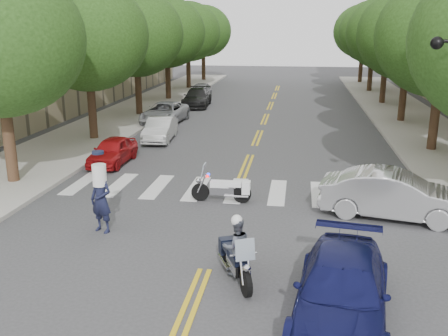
% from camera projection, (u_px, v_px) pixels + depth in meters
% --- Properties ---
extents(ground, '(140.00, 140.00, 0.00)m').
position_uv_depth(ground, '(205.00, 270.00, 12.73)').
color(ground, '#38383A').
rests_on(ground, ground).
extents(sidewalk_left, '(5.00, 60.00, 0.15)m').
position_uv_depth(sidewalk_left, '(130.00, 114.00, 35.01)').
color(sidewalk_left, '#9E9991').
rests_on(sidewalk_left, ground).
extents(sidewalk_right, '(5.00, 60.00, 0.15)m').
position_uv_depth(sidewalk_right, '(412.00, 122.00, 32.29)').
color(sidewalk_right, '#9E9991').
rests_on(sidewalk_right, ground).
extents(tree_l_1, '(6.40, 6.40, 8.45)m').
position_uv_depth(tree_l_1, '(87.00, 36.00, 25.80)').
color(tree_l_1, '#382316').
rests_on(tree_l_1, ground).
extents(tree_l_2, '(6.40, 6.40, 8.45)m').
position_uv_depth(tree_l_2, '(136.00, 34.00, 33.42)').
color(tree_l_2, '#382316').
rests_on(tree_l_2, ground).
extents(tree_l_3, '(6.40, 6.40, 8.45)m').
position_uv_depth(tree_l_3, '(167.00, 33.00, 41.03)').
color(tree_l_3, '#382316').
rests_on(tree_l_3, ground).
extents(tree_l_4, '(6.40, 6.40, 8.45)m').
position_uv_depth(tree_l_4, '(188.00, 32.00, 48.64)').
color(tree_l_4, '#382316').
rests_on(tree_l_4, ground).
extents(tree_l_5, '(6.40, 6.40, 8.45)m').
position_uv_depth(tree_l_5, '(203.00, 31.00, 56.26)').
color(tree_l_5, '#382316').
rests_on(tree_l_5, ground).
extents(tree_r_1, '(6.40, 6.40, 8.45)m').
position_uv_depth(tree_r_1, '(444.00, 36.00, 23.29)').
color(tree_r_1, '#382316').
rests_on(tree_r_1, ground).
extents(tree_r_2, '(6.40, 6.40, 8.45)m').
position_uv_depth(tree_r_2, '(409.00, 34.00, 30.90)').
color(tree_r_2, '#382316').
rests_on(tree_r_2, ground).
extents(tree_r_3, '(6.40, 6.40, 8.45)m').
position_uv_depth(tree_r_3, '(388.00, 33.00, 38.52)').
color(tree_r_3, '#382316').
rests_on(tree_r_3, ground).
extents(tree_r_4, '(6.40, 6.40, 8.45)m').
position_uv_depth(tree_r_4, '(374.00, 32.00, 46.13)').
color(tree_r_4, '#382316').
rests_on(tree_r_4, ground).
extents(tree_r_5, '(6.40, 6.40, 8.45)m').
position_uv_depth(tree_r_5, '(363.00, 31.00, 53.74)').
color(tree_r_5, '#382316').
rests_on(tree_r_5, ground).
extents(motorcycle_police, '(1.08, 1.99, 1.70)m').
position_uv_depth(motorcycle_police, '(236.00, 251.00, 12.06)').
color(motorcycle_police, black).
rests_on(motorcycle_police, ground).
extents(motorcycle_parked, '(2.14, 0.47, 1.38)m').
position_uv_depth(motorcycle_parked, '(226.00, 189.00, 17.57)').
color(motorcycle_parked, black).
rests_on(motorcycle_parked, ground).
extents(officer_standing, '(0.86, 0.71, 2.02)m').
position_uv_depth(officer_standing, '(101.00, 200.00, 14.86)').
color(officer_standing, '#161932').
rests_on(officer_standing, ground).
extents(convertible, '(4.91, 2.54, 1.54)m').
position_uv_depth(convertible, '(394.00, 195.00, 16.04)').
color(convertible, '#B7B7B9').
rests_on(convertible, ground).
extents(sedan_blue, '(2.53, 4.90, 1.36)m').
position_uv_depth(sedan_blue, '(342.00, 291.00, 10.38)').
color(sedan_blue, '#111449').
rests_on(sedan_blue, ground).
extents(parked_car_a, '(1.48, 3.55, 1.20)m').
position_uv_depth(parked_car_a, '(113.00, 151.00, 22.47)').
color(parked_car_a, '#A61115').
rests_on(parked_car_a, ground).
extents(parked_car_b, '(1.61, 3.90, 1.26)m').
position_uv_depth(parked_car_b, '(160.00, 129.00, 27.11)').
color(parked_car_b, '#B9B9B9').
rests_on(parked_car_b, ground).
extents(parked_car_c, '(2.47, 4.92, 1.34)m').
position_uv_depth(parked_car_c, '(165.00, 113.00, 32.01)').
color(parked_car_c, '#97989E').
rests_on(parked_car_c, ground).
extents(parked_car_d, '(2.24, 4.90, 1.39)m').
position_uv_depth(parked_car_d, '(197.00, 97.00, 38.88)').
color(parked_car_d, black).
rests_on(parked_car_d, ground).
extents(parked_car_e, '(1.62, 3.93, 1.33)m').
position_uv_depth(parked_car_e, '(201.00, 90.00, 43.47)').
color(parked_car_e, gray).
rests_on(parked_car_e, ground).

